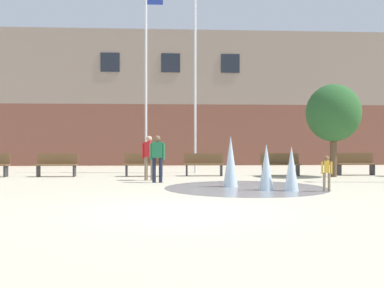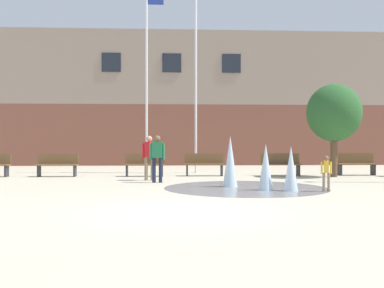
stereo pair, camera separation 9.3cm
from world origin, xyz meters
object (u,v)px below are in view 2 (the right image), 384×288
child_with_pink_shirt (326,171)px  adult_near_bench (149,154)px  park_bench_left_of_flagpoles (57,164)px  park_bench_near_trashcan (281,164)px  park_bench_far_right (356,164)px  park_bench_under_right_flagpole (204,164)px  flagpole_right (196,71)px  street_tree_near_building (334,113)px  park_bench_under_left_flagpole (145,164)px  flagpole_left (147,74)px  teen_by_trashcan (157,155)px

child_with_pink_shirt → adult_near_bench: bearing=-110.5°
park_bench_left_of_flagpoles → park_bench_near_trashcan: bearing=-0.4°
park_bench_left_of_flagpoles → park_bench_far_right: (12.14, 0.12, 0.00)m
adult_near_bench → park_bench_under_right_flagpole: bearing=-20.6°
park_bench_far_right → flagpole_right: size_ratio=0.19×
park_bench_under_right_flagpole → street_tree_near_building: size_ratio=0.44×
street_tree_near_building → flagpole_right: bearing=153.5°
child_with_pink_shirt → park_bench_far_right: bearing=167.9°
park_bench_under_right_flagpole → park_bench_far_right: (6.29, 0.03, 0.00)m
park_bench_under_left_flagpole → flagpole_left: bearing=89.6°
street_tree_near_building → adult_near_bench: bearing=-170.5°
park_bench_near_trashcan → flagpole_right: size_ratio=0.19×
child_with_pink_shirt → street_tree_near_building: street_tree_near_building is taller
adult_near_bench → park_bench_under_left_flagpole: bearing=33.3°
park_bench_under_left_flagpole → teen_by_trashcan: bearing=-78.6°
park_bench_far_right → flagpole_right: flagpole_right is taller
park_bench_near_trashcan → flagpole_right: (-3.31, 1.91, 4.05)m
teen_by_trashcan → flagpole_left: 5.89m
park_bench_under_right_flagpole → street_tree_near_building: street_tree_near_building is taller
park_bench_left_of_flagpoles → park_bench_under_right_flagpole: same height
park_bench_near_trashcan → teen_by_trashcan: size_ratio=1.01×
park_bench_far_right → park_bench_left_of_flagpoles: bearing=-179.4°
park_bench_left_of_flagpoles → child_with_pink_shirt: size_ratio=1.62×
child_with_pink_shirt → flagpole_left: 10.11m
park_bench_under_right_flagpole → flagpole_right: flagpole_right is taller
park_bench_left_of_flagpoles → flagpole_left: (3.46, 1.85, 3.91)m
park_bench_under_left_flagpole → park_bench_under_right_flagpole: size_ratio=1.00×
teen_by_trashcan → park_bench_under_left_flagpole: bearing=109.6°
park_bench_near_trashcan → adult_near_bench: bearing=-160.0°
park_bench_under_right_flagpole → adult_near_bench: adult_near_bench is taller
adult_near_bench → flagpole_right: size_ratio=0.19×
flagpole_left → teen_by_trashcan: bearing=-83.3°
park_bench_left_of_flagpoles → teen_by_trashcan: 4.97m
park_bench_under_right_flagpole → child_with_pink_shirt: 6.64m
park_bench_under_right_flagpole → street_tree_near_building: 5.49m
park_bench_far_right → teen_by_trashcan: bearing=-159.7°
park_bench_under_right_flagpole → flagpole_right: 4.42m
park_bench_left_of_flagpoles → child_with_pink_shirt: (8.75, -5.88, 0.10)m
street_tree_near_building → teen_by_trashcan: bearing=-162.8°
teen_by_trashcan → park_bench_left_of_flagpoles: bearing=152.6°
flagpole_right → child_with_pink_shirt: bearing=-68.1°
flagpole_left → flagpole_right: flagpole_right is taller
park_bench_far_right → flagpole_right: bearing=165.1°
teen_by_trashcan → adult_near_bench: same height
adult_near_bench → flagpole_left: 5.16m
park_bench_under_left_flagpole → teen_by_trashcan: teen_by_trashcan is taller
flagpole_left → street_tree_near_building: 8.09m
teen_by_trashcan → flagpole_left: bearing=105.0°
adult_near_bench → street_tree_near_building: street_tree_near_building is taller
adult_near_bench → street_tree_near_building: (7.17, 1.20, 1.57)m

